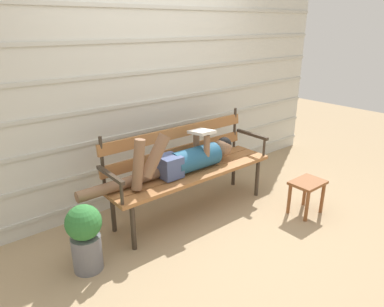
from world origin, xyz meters
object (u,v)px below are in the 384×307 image
Objects in this scene: footstool at (307,189)px; potted_plant at (85,236)px; park_bench at (188,164)px; reclining_person at (184,159)px.

potted_plant is (-2.12, 0.59, 0.04)m from footstool.
park_bench reaches higher than potted_plant.
reclining_person reaches higher than park_bench.
potted_plant is at bearing -171.09° from reclining_person.
park_bench is at bearing 136.88° from footstool.
park_bench is 1.08× the size of reclining_person.
park_bench is at bearing 33.75° from reclining_person.
reclining_person is at bearing 8.91° from potted_plant.
reclining_person is 1.31m from footstool.
potted_plant is at bearing -168.63° from park_bench.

